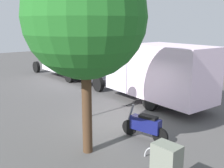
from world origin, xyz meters
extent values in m
plane|color=#4A4847|center=(0.00, 0.00, 0.00)|extent=(60.00, 60.00, 0.00)
cylinder|color=black|center=(0.44, -4.13, 0.45)|extent=(0.90, 0.26, 0.90)
cylinder|color=black|center=(0.47, -2.23, 0.45)|extent=(0.90, 0.26, 0.90)
cylinder|color=black|center=(4.79, -4.19, 0.45)|extent=(0.90, 0.26, 0.90)
cylinder|color=black|center=(4.82, -2.29, 0.45)|extent=(0.90, 0.26, 0.90)
cube|color=white|center=(0.06, -3.17, 1.72)|extent=(3.88, 2.25, 2.54)
cube|color=silver|center=(2.98, -3.21, 1.40)|extent=(1.83, 2.13, 1.90)
cube|color=black|center=(2.98, -3.21, 2.00)|extent=(1.85, 1.97, 0.60)
cylinder|color=black|center=(8.20, -4.00, 0.45)|extent=(0.91, 0.31, 0.90)
cylinder|color=black|center=(8.07, -2.11, 0.45)|extent=(0.91, 0.31, 0.90)
cylinder|color=black|center=(13.21, -3.68, 0.45)|extent=(0.91, 0.31, 0.90)
cylinder|color=black|center=(13.09, -1.78, 0.45)|extent=(0.91, 0.31, 0.90)
cube|color=silver|center=(7.74, -3.08, 1.67)|extent=(4.66, 2.49, 2.44)
cube|color=silver|center=(10.99, -2.87, 1.40)|extent=(1.93, 2.21, 1.90)
cube|color=black|center=(10.99, -2.87, 2.00)|extent=(1.94, 2.05, 0.60)
cylinder|color=black|center=(-1.08, 0.39, 0.28)|extent=(0.57, 0.24, 0.56)
cylinder|color=black|center=(-2.29, 0.07, 0.28)|extent=(0.57, 0.24, 0.56)
cube|color=navy|center=(-1.73, 0.22, 0.56)|extent=(1.15, 0.59, 0.48)
cube|color=black|center=(-1.83, 0.20, 0.83)|extent=(0.69, 0.43, 0.12)
cylinder|color=slate|center=(-1.13, 0.38, 0.83)|extent=(0.29, 0.14, 0.69)
cylinder|color=black|center=(-1.13, 0.38, 1.18)|extent=(0.18, 0.54, 0.04)
cylinder|color=#9E9EA3|center=(1.41, 0.68, 1.38)|extent=(0.08, 0.08, 2.76)
cylinder|color=red|center=(1.41, 0.70, 2.57)|extent=(0.71, 0.32, 0.76)
cube|color=yellow|center=(1.41, 0.70, 1.93)|extent=(0.33, 0.33, 0.44)
cylinder|color=#47301E|center=(-1.29, 2.30, 1.44)|extent=(0.30, 0.30, 2.89)
sphere|color=#206521|center=(-1.29, 2.30, 4.12)|extent=(3.54, 3.54, 3.54)
torus|color=#B7B7BC|center=(-3.01, 1.09, 0.00)|extent=(0.85, 0.07, 0.85)
camera|label=1|loc=(-7.91, 6.37, 3.96)|focal=42.73mm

